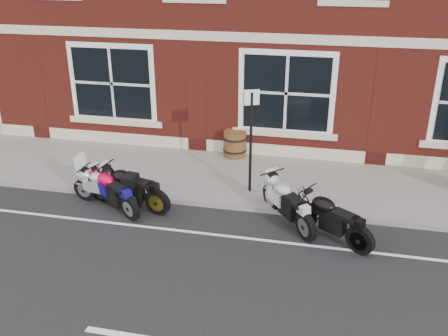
{
  "coord_description": "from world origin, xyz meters",
  "views": [
    {
      "loc": [
        2.64,
        -8.58,
        5.49
      ],
      "look_at": [
        0.42,
        1.6,
        0.92
      ],
      "focal_mm": 40.0,
      "sensor_mm": 36.0,
      "label": 1
    }
  ],
  "objects_px": {
    "moto_touring_silver": "(106,185)",
    "moto_sport_silver": "(289,201)",
    "moto_naked_black": "(331,216)",
    "moto_sport_red": "(113,189)",
    "barrel_planter": "(235,144)",
    "parking_sign": "(251,134)",
    "moto_sport_black": "(130,186)"
  },
  "relations": [
    {
      "from": "moto_sport_silver",
      "to": "moto_naked_black",
      "type": "relative_size",
      "value": 1.03
    },
    {
      "from": "barrel_planter",
      "to": "moto_touring_silver",
      "type": "bearing_deg",
      "value": -126.18
    },
    {
      "from": "moto_touring_silver",
      "to": "moto_sport_red",
      "type": "height_order",
      "value": "moto_touring_silver"
    },
    {
      "from": "moto_naked_black",
      "to": "barrel_planter",
      "type": "xyz_separation_m",
      "value": [
        -2.73,
        3.72,
        -0.03
      ]
    },
    {
      "from": "moto_sport_red",
      "to": "moto_naked_black",
      "type": "bearing_deg",
      "value": -59.38
    },
    {
      "from": "moto_sport_red",
      "to": "moto_sport_black",
      "type": "relative_size",
      "value": 0.83
    },
    {
      "from": "moto_sport_silver",
      "to": "barrel_planter",
      "type": "xyz_separation_m",
      "value": [
        -1.83,
        3.26,
        -0.05
      ]
    },
    {
      "from": "moto_sport_silver",
      "to": "moto_naked_black",
      "type": "xyz_separation_m",
      "value": [
        0.9,
        -0.45,
        -0.02
      ]
    },
    {
      "from": "moto_sport_silver",
      "to": "moto_touring_silver",
      "type": "bearing_deg",
      "value": 144.33
    },
    {
      "from": "moto_touring_silver",
      "to": "moto_sport_silver",
      "type": "relative_size",
      "value": 1.05
    },
    {
      "from": "moto_sport_red",
      "to": "barrel_planter",
      "type": "xyz_separation_m",
      "value": [
        2.15,
        3.46,
        -0.01
      ]
    },
    {
      "from": "moto_sport_silver",
      "to": "barrel_planter",
      "type": "bearing_deg",
      "value": 83.21
    },
    {
      "from": "moto_sport_silver",
      "to": "parking_sign",
      "type": "distance_m",
      "value": 1.87
    },
    {
      "from": "moto_sport_silver",
      "to": "moto_naked_black",
      "type": "bearing_deg",
      "value": -62.68
    },
    {
      "from": "moto_sport_red",
      "to": "moto_naked_black",
      "type": "xyz_separation_m",
      "value": [
        4.88,
        -0.26,
        0.02
      ]
    },
    {
      "from": "moto_touring_silver",
      "to": "moto_sport_black",
      "type": "relative_size",
      "value": 0.91
    },
    {
      "from": "moto_touring_silver",
      "to": "barrel_planter",
      "type": "distance_m",
      "value": 4.08
    },
    {
      "from": "moto_touring_silver",
      "to": "parking_sign",
      "type": "relative_size",
      "value": 0.73
    },
    {
      "from": "moto_sport_black",
      "to": "moto_sport_red",
      "type": "bearing_deg",
      "value": 129.78
    },
    {
      "from": "moto_sport_red",
      "to": "parking_sign",
      "type": "xyz_separation_m",
      "value": [
        2.94,
        1.36,
        1.07
      ]
    },
    {
      "from": "moto_sport_red",
      "to": "moto_sport_silver",
      "type": "relative_size",
      "value": 0.95
    },
    {
      "from": "moto_naked_black",
      "to": "moto_sport_red",
      "type": "bearing_deg",
      "value": 122.79
    },
    {
      "from": "moto_touring_silver",
      "to": "moto_naked_black",
      "type": "height_order",
      "value": "moto_touring_silver"
    },
    {
      "from": "moto_sport_black",
      "to": "moto_sport_silver",
      "type": "xyz_separation_m",
      "value": [
        3.62,
        0.02,
        0.01
      ]
    },
    {
      "from": "moto_sport_red",
      "to": "moto_sport_black",
      "type": "height_order",
      "value": "moto_sport_black"
    },
    {
      "from": "moto_sport_black",
      "to": "moto_sport_silver",
      "type": "relative_size",
      "value": 1.15
    },
    {
      "from": "moto_sport_silver",
      "to": "barrel_planter",
      "type": "relative_size",
      "value": 2.38
    },
    {
      "from": "moto_sport_red",
      "to": "moto_sport_black",
      "type": "xyz_separation_m",
      "value": [
        0.36,
        0.17,
        0.03
      ]
    },
    {
      "from": "moto_sport_black",
      "to": "parking_sign",
      "type": "distance_m",
      "value": 3.02
    },
    {
      "from": "moto_sport_black",
      "to": "moto_touring_silver",
      "type": "bearing_deg",
      "value": 104.87
    },
    {
      "from": "moto_touring_silver",
      "to": "moto_sport_silver",
      "type": "xyz_separation_m",
      "value": [
        4.23,
        0.02,
        0.04
      ]
    },
    {
      "from": "moto_touring_silver",
      "to": "moto_sport_black",
      "type": "bearing_deg",
      "value": -79.49
    }
  ]
}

